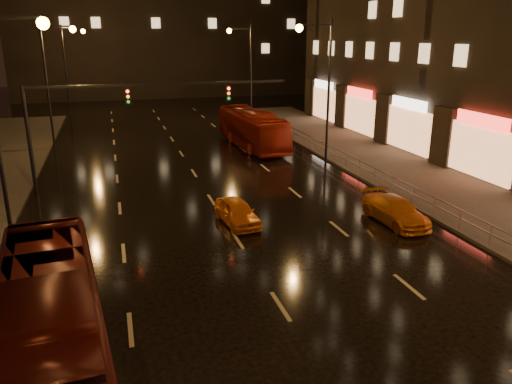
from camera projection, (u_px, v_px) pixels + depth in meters
ground at (199, 181)px, 31.69m from camera, size 140.00×140.00×0.00m
sidewalk_right at (430, 184)px, 30.68m from camera, size 7.00×70.00×0.15m
traffic_signal at (110, 109)px, 28.92m from camera, size 15.31×0.32×6.20m
railing_right at (360, 164)px, 32.30m from camera, size 0.05×56.00×1.00m
bus_red at (50, 332)px, 12.88m from camera, size 3.65×11.12×3.04m
bus_curb at (252, 129)px, 40.97m from camera, size 3.27×11.02×3.03m
taxi_near at (237, 212)px, 24.31m from camera, size 1.82×3.70×1.21m
taxi_far at (395, 211)px, 24.47m from camera, size 1.97×4.37×1.24m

